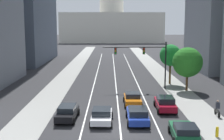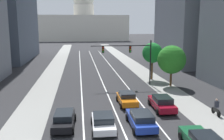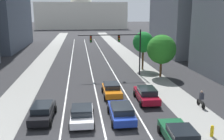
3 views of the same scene
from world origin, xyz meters
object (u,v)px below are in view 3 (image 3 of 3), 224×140
Objects in this scene: street_tree_mid_right at (143,42)px; street_tree_far_right at (161,49)px; car_black at (43,111)px; cyclist at (201,99)px; car_orange at (112,89)px; traffic_signal_mast at (121,44)px; car_white at (82,114)px; car_green at (179,134)px; car_blue at (121,112)px; capitol_building at (81,12)px; car_crimson at (146,94)px; fire_hydrant at (212,131)px.

street_tree_far_right is at bearing -74.01° from street_tree_mid_right.
street_tree_mid_right reaches higher than car_black.
street_tree_mid_right is at bearing 5.44° from cyclist.
traffic_signal_mast is (2.51, 9.11, 4.04)m from car_orange.
car_white is at bearing -104.24° from car_black.
car_green is 0.68× the size of street_tree_far_right.
traffic_signal_mast reaches higher than car_blue.
capitol_building reaches higher than cyclist.
car_black is (-5.11, -132.43, -8.47)m from capitol_building.
car_orange reaches higher than car_white.
car_black is at bearing 82.47° from car_blue.
traffic_signal_mast is at bearing -8.61° from car_blue.
car_blue is (3.41, 0.07, 0.02)m from car_white.
capitol_building reaches higher than car_crimson.
street_tree_far_right is at bearing -37.58° from car_white.
cyclist is (15.14, 0.96, 0.09)m from car_black.
traffic_signal_mast is at bearing 166.60° from street_tree_far_right.
car_orange is 0.47× the size of traffic_signal_mast.
capitol_building is 10.54× the size of car_crimson.
car_black is (-10.21, 5.46, 0.01)m from car_green.
street_tree_mid_right reaches higher than car_orange.
capitol_building is at bearing 0.40° from car_black.
car_white is 3.56m from car_black.
street_tree_far_right is at bearing 83.99° from fire_hydrant.
cyclist is at bearing -114.05° from car_crimson.
car_crimson reaches higher than car_white.
car_crimson is at bearing -102.75° from street_tree_mid_right.
capitol_building is at bearing 4.78° from cyclist.
cyclist is (5.82, -13.73, -3.95)m from traffic_signal_mast.
car_blue is at bearing -89.27° from capitol_building.
car_orange is 8.81m from car_black.
car_crimson is at bearing -38.10° from car_blue.
car_blue is 5.20× the size of fire_hydrant.
street_tree_mid_right is (4.30, 3.63, -0.30)m from traffic_signal_mast.
car_white is at bearing -110.63° from traffic_signal_mast.
car_white is 0.90× the size of car_crimson.
car_orange is 9.52m from cyclist.
car_black is at bearing 129.30° from car_orange.
car_green is 8.77m from car_crimson.
fire_hydrant is at bearing -86.65° from capitol_building.
traffic_signal_mast reaches higher than car_green.
car_blue is at bearing -180.00° from car_orange.
car_black is 2.72× the size of cyclist.
car_blue is at bearing 148.72° from fire_hydrant.
car_black is 20.36m from street_tree_far_right.
cyclist is at bearing -78.91° from car_white.
capitol_building is 8.26× the size of street_tree_far_right.
fire_hydrant is (13.14, -4.80, -0.30)m from car_black.
fire_hydrant is 23.47m from street_tree_mid_right.
traffic_signal_mast is (-0.89, 20.15, 4.05)m from car_green.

